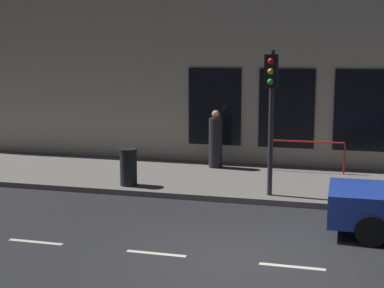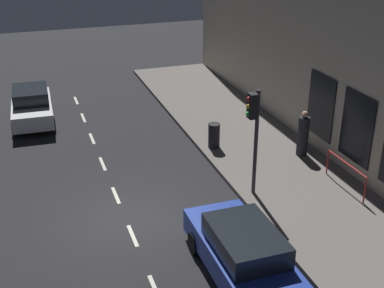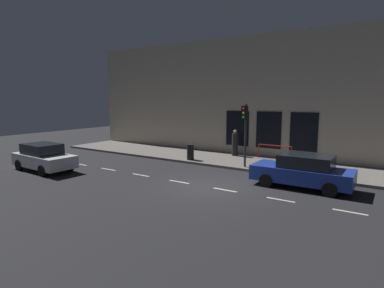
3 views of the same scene
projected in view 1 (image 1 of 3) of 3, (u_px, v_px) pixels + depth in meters
ground_plane at (238, 262)px, 10.55m from camera, size 60.00×60.00×0.00m
sidewalk at (277, 183)px, 16.50m from camera, size 4.50×32.00×0.15m
building_facade at (289, 37)px, 18.24m from camera, size 0.65×32.00×8.61m
lane_centre_line at (292, 267)px, 10.29m from camera, size 0.12×27.20×0.01m
traffic_light at (271, 95)px, 14.29m from camera, size 0.47×0.32×3.73m
pedestrian_0 at (216, 141)px, 18.23m from camera, size 0.61×0.61×1.85m
trash_bin at (128, 167)px, 15.82m from camera, size 0.50×0.50×1.03m
red_railing at (307, 149)px, 17.55m from camera, size 0.05×2.29×0.97m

